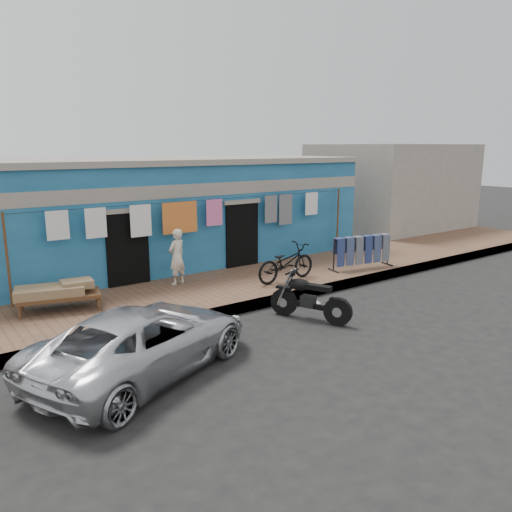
% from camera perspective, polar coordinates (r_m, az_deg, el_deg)
% --- Properties ---
extents(ground, '(80.00, 80.00, 0.00)m').
position_cam_1_polar(ground, '(10.72, 6.38, -7.88)').
color(ground, black).
rests_on(ground, ground).
extents(sidewalk, '(28.00, 3.00, 0.25)m').
position_cam_1_polar(sidewalk, '(12.93, -2.62, -3.67)').
color(sidewalk, brown).
rests_on(sidewalk, ground).
extents(curb, '(28.00, 0.10, 0.25)m').
position_cam_1_polar(curb, '(11.80, 1.29, -5.25)').
color(curb, gray).
rests_on(curb, ground).
extents(building, '(12.20, 5.20, 3.36)m').
position_cam_1_polar(building, '(16.03, -10.62, 4.96)').
color(building, '#1C5682').
rests_on(building, ground).
extents(neighbor_right, '(6.00, 5.00, 3.80)m').
position_cam_1_polar(neighbor_right, '(22.98, 15.08, 7.47)').
color(neighbor_right, '#9E9384').
rests_on(neighbor_right, ground).
extents(clothesline, '(10.06, 0.06, 2.10)m').
position_cam_1_polar(clothesline, '(13.57, -5.96, 4.31)').
color(clothesline, brown).
rests_on(clothesline, sidewalk).
extents(car, '(4.58, 3.41, 1.18)m').
position_cam_1_polar(car, '(8.54, -12.75, -9.29)').
color(car, silver).
rests_on(car, ground).
extents(seated_person, '(0.60, 0.50, 1.43)m').
position_cam_1_polar(seated_person, '(12.80, -9.03, -0.09)').
color(seated_person, beige).
rests_on(seated_person, sidewalk).
extents(bicycle, '(1.86, 0.73, 1.19)m').
position_cam_1_polar(bicycle, '(13.02, 3.46, -0.30)').
color(bicycle, black).
rests_on(bicycle, sidewalk).
extents(motorcycle, '(1.72, 2.03, 1.05)m').
position_cam_1_polar(motorcycle, '(10.86, 6.23, -4.67)').
color(motorcycle, black).
rests_on(motorcycle, ground).
extents(charpoy, '(2.17, 1.70, 0.59)m').
position_cam_1_polar(charpoy, '(11.53, -21.52, -4.37)').
color(charpoy, brown).
rests_on(charpoy, sidewalk).
extents(jeans_rack, '(2.17, 1.15, 0.97)m').
position_cam_1_polar(jeans_rack, '(14.73, 11.99, 0.51)').
color(jeans_rack, black).
rests_on(jeans_rack, sidewalk).
extents(litter_a, '(0.24, 0.21, 0.09)m').
position_cam_1_polar(litter_a, '(10.91, -2.53, -7.20)').
color(litter_a, silver).
rests_on(litter_a, ground).
extents(litter_b, '(0.22, 0.22, 0.09)m').
position_cam_1_polar(litter_b, '(11.90, 4.44, -5.54)').
color(litter_b, silver).
rests_on(litter_b, ground).
extents(litter_c, '(0.22, 0.25, 0.08)m').
position_cam_1_polar(litter_c, '(11.99, 6.85, -5.46)').
color(litter_c, silver).
rests_on(litter_c, ground).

